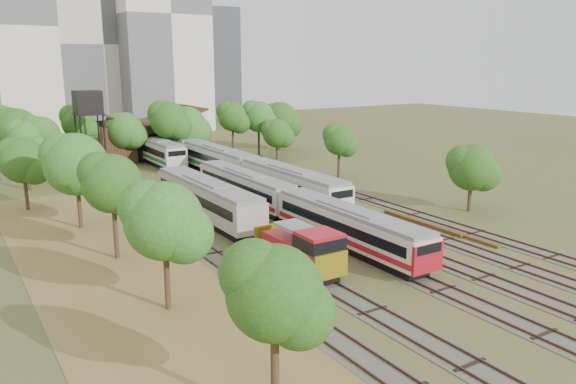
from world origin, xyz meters
TOP-DOWN VIEW (x-y plane):
  - ground at (0.00, 0.00)m, footprint 240.00×240.00m
  - dry_grass_patch at (-18.00, 8.00)m, footprint 14.00×60.00m
  - tracks at (-0.67, 25.00)m, footprint 24.60×80.00m
  - railcar_red_set at (-2.00, 14.54)m, footprint 2.70×34.58m
  - railcar_green_set at (2.00, 37.94)m, footprint 3.00×52.08m
  - railcar_rear at (-2.00, 50.49)m, footprint 2.99×16.08m
  - shunter_locomotive at (-8.00, 3.19)m, footprint 2.67×8.10m
  - old_grey_coach at (-8.00, 19.62)m, footprint 3.00×18.00m
  - water_tower at (-12.50, 44.46)m, footprint 3.22×3.22m
  - rail_pile_near at (8.00, 7.63)m, footprint 0.64×9.60m
  - rail_pile_far at (8.20, 3.26)m, footprint 0.48×7.74m
  - maintenance_shed at (-1.00, 57.98)m, footprint 16.45×11.55m
  - tree_band_left at (-19.38, 28.37)m, footprint 8.25×76.03m
  - tree_band_far at (3.68, 50.89)m, footprint 43.19×10.46m
  - tree_band_right at (14.94, 26.08)m, footprint 5.55×40.91m
  - tower_centre at (2.00, 100.00)m, footprint 20.00×18.00m
  - tower_right at (14.00, 92.00)m, footprint 18.00×16.00m
  - tower_far_right at (34.00, 110.00)m, footprint 12.00×12.00m

SIDE VIEW (x-z plane):
  - ground at x=0.00m, z-range 0.00..0.00m
  - dry_grass_patch at x=-18.00m, z-range 0.00..0.04m
  - tracks at x=-0.67m, z-range -0.05..0.14m
  - rail_pile_far at x=8.20m, z-range 0.00..0.25m
  - rail_pile_near at x=8.00m, z-range 0.00..0.32m
  - shunter_locomotive at x=-8.00m, z-range -0.08..3.41m
  - railcar_red_set at x=-2.00m, z-range 0.10..3.42m
  - railcar_rear at x=-2.00m, z-range 0.11..3.81m
  - railcar_green_set at x=2.00m, z-range 0.11..3.82m
  - old_grey_coach at x=-8.00m, z-range 0.17..3.88m
  - maintenance_shed at x=-1.00m, z-range -0.87..6.70m
  - tree_band_right at x=14.94m, z-range 0.94..7.80m
  - tree_band_far at x=3.68m, z-range 1.05..10.10m
  - tree_band_left at x=-19.38m, z-range 1.35..10.22m
  - water_tower at x=-12.50m, z-range 3.82..14.96m
  - tower_far_right at x=34.00m, z-range 0.00..28.00m
  - tower_centre at x=2.00m, z-range 0.00..36.00m
  - tower_right at x=14.00m, z-range 0.00..48.00m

